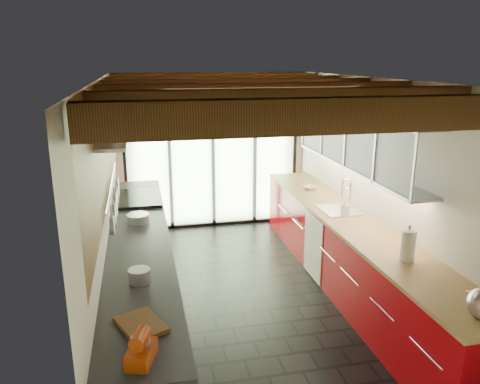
{
  "coord_description": "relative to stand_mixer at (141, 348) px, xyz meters",
  "views": [
    {
      "loc": [
        -1.2,
        -4.94,
        2.82
      ],
      "look_at": [
        -0.04,
        0.4,
        1.25
      ],
      "focal_mm": 35.0,
      "sensor_mm": 36.0,
      "label": 1
    }
  ],
  "objects": [
    {
      "name": "glass_door",
      "position": [
        1.27,
        4.94,
        0.65
      ],
      "size": [
        2.95,
        0.1,
        2.9
      ],
      "color": "#C6EAAD",
      "rests_on": "ground"
    },
    {
      "name": "soap_bottle",
      "position": [
        2.54,
        2.45,
        0.01
      ],
      "size": [
        0.11,
        0.11,
        0.2
      ],
      "primitive_type": "imported",
      "rotation": [
        0.0,
        0.0,
        -0.25
      ],
      "color": "silver",
      "rests_on": "right_counter"
    },
    {
      "name": "ground",
      "position": [
        1.27,
        2.24,
        -1.01
      ],
      "size": [
        5.5,
        5.5,
        0.0
      ],
      "primitive_type": "plane",
      "color": "black",
      "rests_on": "ground"
    },
    {
      "name": "pot_small",
      "position": [
        0.0,
        2.74,
        -0.04
      ],
      "size": [
        0.33,
        0.33,
        0.1
      ],
      "primitive_type": "cylinder",
      "rotation": [
        0.0,
        0.0,
        -0.27
      ],
      "color": "silver",
      "rests_on": "left_counter"
    },
    {
      "name": "sink_assembly",
      "position": [
        2.56,
        2.64,
        -0.05
      ],
      "size": [
        0.45,
        0.52,
        0.43
      ],
      "color": "silver",
      "rests_on": "right_counter"
    },
    {
      "name": "stand_mixer",
      "position": [
        0.0,
        0.0,
        0.0
      ],
      "size": [
        0.22,
        0.29,
        0.24
      ],
      "color": "#B13C0E",
      "rests_on": "left_counter"
    },
    {
      "name": "upper_cabinets_right",
      "position": [
        2.7,
        2.54,
        0.84
      ],
      "size": [
        0.34,
        3.0,
        3.0
      ],
      "color": "silver",
      "rests_on": "ground"
    },
    {
      "name": "right_counter",
      "position": [
        2.54,
        2.24,
        -0.55
      ],
      "size": [
        0.68,
        5.0,
        0.92
      ],
      "color": "#AC0710",
      "rests_on": "ground"
    },
    {
      "name": "left_counter",
      "position": [
        -0.01,
        2.24,
        -0.55
      ],
      "size": [
        0.68,
        5.0,
        0.92
      ],
      "color": "#AC0710",
      "rests_on": "ground"
    },
    {
      "name": "cutting_board",
      "position": [
        0.0,
        0.41,
        -0.08
      ],
      "size": [
        0.41,
        0.47,
        0.03
      ],
      "primitive_type": "cube",
      "rotation": [
        0.0,
        0.0,
        0.41
      ],
      "color": "brown",
      "rests_on": "left_counter"
    },
    {
      "name": "ceiling_beams",
      "position": [
        1.27,
        2.62,
        1.45
      ],
      "size": [
        3.14,
        5.06,
        4.9
      ],
      "color": "#593316",
      "rests_on": "ground"
    },
    {
      "name": "paper_towel",
      "position": [
        2.54,
        1.04,
        0.06
      ],
      "size": [
        0.16,
        0.16,
        0.37
      ],
      "color": "white",
      "rests_on": "right_counter"
    },
    {
      "name": "pot_large",
      "position": [
        0.0,
        1.14,
        -0.03
      ],
      "size": [
        0.22,
        0.22,
        0.12
      ],
      "primitive_type": "cylinder",
      "rotation": [
        0.0,
        0.0,
        0.17
      ],
      "color": "silver",
      "rests_on": "left_counter"
    },
    {
      "name": "bowl",
      "position": [
        2.54,
        3.7,
        -0.07
      ],
      "size": [
        0.24,
        0.24,
        0.05
      ],
      "primitive_type": "imported",
      "rotation": [
        0.0,
        0.0,
        0.22
      ],
      "color": "silver",
      "rests_on": "right_counter"
    },
    {
      "name": "range_stove",
      "position": [
        -0.01,
        3.69,
        -0.54
      ],
      "size": [
        0.66,
        0.9,
        0.97
      ],
      "color": "silver",
      "rests_on": "ground"
    },
    {
      "name": "left_wall_fixtures",
      "position": [
        -0.2,
        2.43,
        0.83
      ],
      "size": [
        0.28,
        2.6,
        0.96
      ],
      "color": "silver",
      "rests_on": "ground"
    },
    {
      "name": "room_shell",
      "position": [
        1.27,
        2.24,
        0.64
      ],
      "size": [
        5.5,
        5.5,
        5.5
      ],
      "color": "silver",
      "rests_on": "ground"
    }
  ]
}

